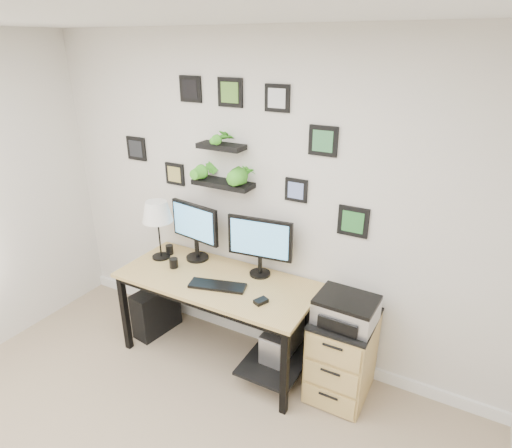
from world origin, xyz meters
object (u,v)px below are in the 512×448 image
Objects in this scene: desk at (223,291)px; table_lamp at (157,213)px; pc_tower_grey at (282,348)px; mug at (174,263)px; printer at (346,310)px; monitor_left at (195,228)px; file_cabinet at (342,355)px; monitor_right at (260,242)px; pc_tower_black at (156,310)px.

table_lamp reaches higher than desk.
pc_tower_grey is (0.51, 0.05, -0.41)m from desk.
printer is (1.46, 0.07, -0.03)m from mug.
pc_tower_grey is (1.18, 0.01, -0.95)m from table_lamp.
mug is at bearing -109.74° from monitor_left.
file_cabinet is at bearing 101.48° from printer.
file_cabinet is 0.43m from printer.
monitor_left reaches higher than mug.
printer is at bearing -6.12° from monitor_left.
mug is (-0.45, -0.05, 0.16)m from desk.
monitor_right is at bearing 1.45° from monitor_left.
monitor_left is 0.61m from monitor_right.
mug is at bearing -174.16° from pc_tower_grey.
monitor_right is 0.88m from pc_tower_grey.
monitor_left is 0.98× the size of table_lamp.
monitor_left is 1.55m from file_cabinet.
table_lamp is at bearing 176.34° from desk.
monitor_left is 0.96× the size of monitor_right.
pc_tower_grey is 0.74m from printer.
printer is at bearing -3.39° from pc_tower_grey.
pc_tower_grey is at bearing -178.96° from file_cabinet.
monitor_left reaches higher than pc_tower_grey.
desk is at bearing -176.67° from file_cabinet.
table_lamp is (-0.66, 0.04, 0.54)m from desk.
file_cabinet is (1.66, 0.02, -0.83)m from table_lamp.
printer reaches higher than desk.
monitor_right is at bearing 18.70° from mug.
monitor_left is at bearing 155.70° from desk.
monitor_right is at bearing 20.12° from pc_tower_black.
printer reaches higher than mug.
mug is at bearing -175.77° from file_cabinet.
mug reaches higher than desk.
monitor_left reaches higher than pc_tower_black.
monitor_right is 0.92m from table_lamp.
file_cabinet is (0.76, -0.13, -0.71)m from monitor_right.
table_lamp is at bearing 179.24° from printer.
monitor_right reaches higher than mug.
mug is 0.12× the size of file_cabinet.
monitor_left is 0.34m from mug.
table_lamp reaches higher than monitor_left.
monitor_left is at bearing 173.88° from printer.
monitor_right is 1.22× the size of pc_tower_black.
monitor_right reaches higher than pc_tower_grey.
file_cabinet is at bearing 0.54° from table_lamp.
printer reaches higher than pc_tower_black.
monitor_right is 0.84m from printer.
monitor_left is 1.17× the size of pc_tower_black.
pc_tower_black is 0.98× the size of pc_tower_grey.
pc_tower_grey is at bearing -7.64° from monitor_left.
monitor_left reaches higher than desk.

